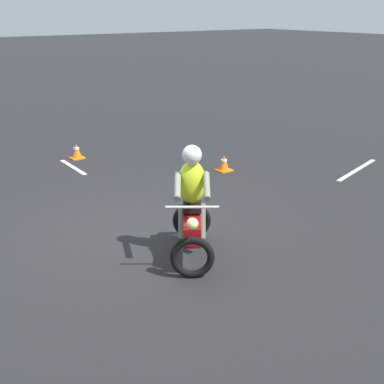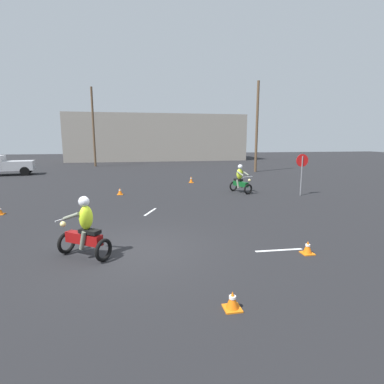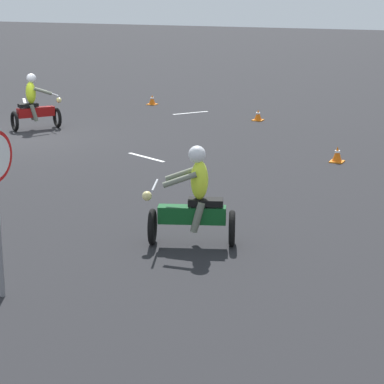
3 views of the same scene
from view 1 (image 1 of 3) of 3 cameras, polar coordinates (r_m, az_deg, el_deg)
name	(u,v)px [view 1 (image 1 of 3)]	position (r m, az deg, el deg)	size (l,w,h in m)	color
ground_plane	(132,232)	(8.79, -6.41, -4.22)	(120.00, 120.00, 0.00)	black
motorcycle_rider_foreground	(192,209)	(7.65, 0.00, -1.85)	(1.49, 1.30, 1.66)	black
traffic_cone_near_right	(77,151)	(13.18, -12.22, 4.26)	(0.32, 0.32, 0.36)	orange
traffic_cone_far_center	(224,164)	(11.91, 3.42, 3.05)	(0.32, 0.32, 0.35)	orange
lane_stripe_e	(73,167)	(12.51, -12.57, 2.62)	(0.10, 1.39, 0.01)	silver
lane_stripe_s	(357,170)	(12.57, 17.21, 2.30)	(0.10, 2.08, 0.01)	silver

